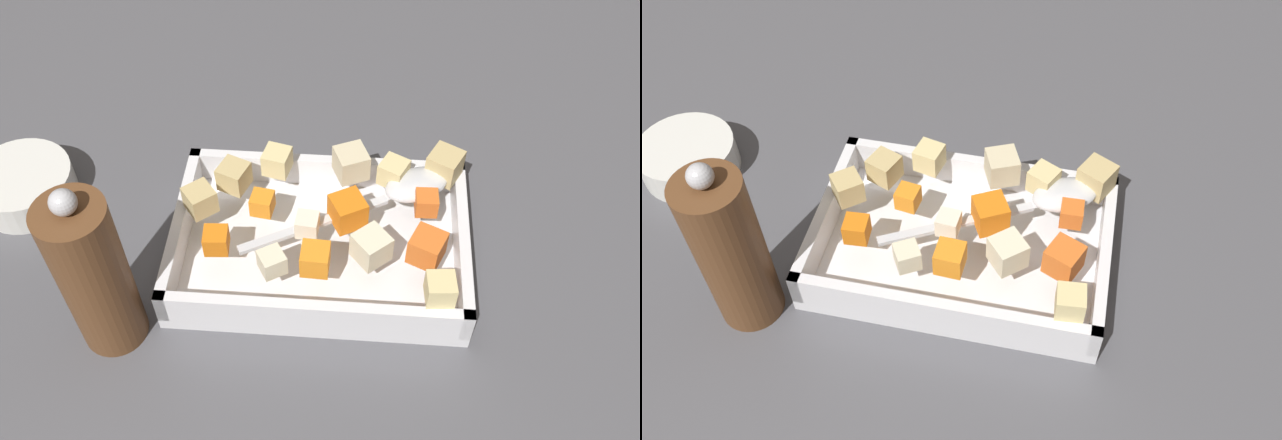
% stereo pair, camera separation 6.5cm
% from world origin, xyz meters
% --- Properties ---
extents(ground_plane, '(4.00, 4.00, 0.00)m').
position_xyz_m(ground_plane, '(0.00, 0.00, 0.00)').
color(ground_plane, '#4C4C51').
extents(baking_dish, '(0.32, 0.21, 0.05)m').
position_xyz_m(baking_dish, '(0.01, 0.01, 0.02)').
color(baking_dish, silver).
rests_on(baking_dish, ground_plane).
extents(carrot_chunk_corner_se, '(0.02, 0.02, 0.02)m').
position_xyz_m(carrot_chunk_corner_se, '(0.13, 0.04, 0.07)').
color(carrot_chunk_corner_se, orange).
rests_on(carrot_chunk_corner_se, baking_dish).
extents(carrot_chunk_front_center, '(0.05, 0.05, 0.03)m').
position_xyz_m(carrot_chunk_front_center, '(0.04, 0.02, 0.07)').
color(carrot_chunk_front_center, orange).
rests_on(carrot_chunk_front_center, baking_dish).
extents(carrot_chunk_center, '(0.03, 0.03, 0.03)m').
position_xyz_m(carrot_chunk_center, '(0.01, -0.05, 0.07)').
color(carrot_chunk_center, orange).
rests_on(carrot_chunk_center, baking_dish).
extents(carrot_chunk_mid_left, '(0.03, 0.03, 0.03)m').
position_xyz_m(carrot_chunk_mid_left, '(-0.09, -0.03, 0.07)').
color(carrot_chunk_mid_left, orange).
rests_on(carrot_chunk_mid_left, baking_dish).
extents(carrot_chunk_corner_ne, '(0.03, 0.03, 0.02)m').
position_xyz_m(carrot_chunk_corner_ne, '(-0.05, 0.03, 0.07)').
color(carrot_chunk_corner_ne, orange).
rests_on(carrot_chunk_corner_ne, baking_dish).
extents(carrot_chunk_heap_top, '(0.04, 0.04, 0.03)m').
position_xyz_m(carrot_chunk_heap_top, '(0.13, -0.02, 0.07)').
color(carrot_chunk_heap_top, orange).
rests_on(carrot_chunk_heap_top, baking_dish).
extents(potato_chunk_near_left, '(0.04, 0.04, 0.03)m').
position_xyz_m(potato_chunk_near_left, '(0.04, 0.09, 0.07)').
color(potato_chunk_near_left, beige).
rests_on(potato_chunk_near_left, baking_dish).
extents(potato_chunk_far_right, '(0.05, 0.05, 0.03)m').
position_xyz_m(potato_chunk_far_right, '(0.07, -0.03, 0.07)').
color(potato_chunk_far_right, beige).
rests_on(potato_chunk_far_right, baking_dish).
extents(potato_chunk_back_center, '(0.03, 0.03, 0.02)m').
position_xyz_m(potato_chunk_back_center, '(-0.03, -0.05, 0.07)').
color(potato_chunk_back_center, beige).
rests_on(potato_chunk_back_center, baking_dish).
extents(potato_chunk_far_left, '(0.03, 0.03, 0.03)m').
position_xyz_m(potato_chunk_far_left, '(-0.04, 0.09, 0.07)').
color(potato_chunk_far_left, '#E0CC89').
rests_on(potato_chunk_far_left, baking_dish).
extents(potato_chunk_mid_right, '(0.04, 0.04, 0.03)m').
position_xyz_m(potato_chunk_mid_right, '(-0.09, 0.06, 0.07)').
color(potato_chunk_mid_right, tan).
rests_on(potato_chunk_mid_right, baking_dish).
extents(potato_chunk_rim_edge, '(0.04, 0.04, 0.03)m').
position_xyz_m(potato_chunk_rim_edge, '(-0.12, 0.02, 0.07)').
color(potato_chunk_rim_edge, tan).
rests_on(potato_chunk_rim_edge, baking_dish).
extents(potato_chunk_near_right, '(0.05, 0.05, 0.03)m').
position_xyz_m(potato_chunk_near_right, '(0.15, 0.09, 0.07)').
color(potato_chunk_near_right, tan).
rests_on(potato_chunk_near_right, baking_dish).
extents(potato_chunk_heap_side, '(0.03, 0.03, 0.03)m').
position_xyz_m(potato_chunk_heap_side, '(0.14, -0.07, 0.07)').
color(potato_chunk_heap_side, '#E0CC89').
rests_on(potato_chunk_heap_side, baking_dish).
extents(potato_chunk_corner_nw, '(0.04, 0.04, 0.03)m').
position_xyz_m(potato_chunk_corner_nw, '(0.09, 0.08, 0.07)').
color(potato_chunk_corner_nw, '#E0CC89').
rests_on(potato_chunk_corner_nw, baking_dish).
extents(parsnip_chunk_near_spoon, '(0.03, 0.03, 0.02)m').
position_xyz_m(parsnip_chunk_near_spoon, '(-0.00, -0.00, 0.07)').
color(parsnip_chunk_near_spoon, silver).
rests_on(parsnip_chunk_near_spoon, baking_dish).
extents(serving_spoon, '(0.23, 0.14, 0.02)m').
position_xyz_m(serving_spoon, '(0.10, 0.06, 0.06)').
color(serving_spoon, silver).
rests_on(serving_spoon, baking_dish).
extents(pepper_mill, '(0.07, 0.07, 0.22)m').
position_xyz_m(pepper_mill, '(-0.19, -0.10, 0.10)').
color(pepper_mill, brown).
rests_on(pepper_mill, ground_plane).
extents(small_prep_bowl, '(0.12, 0.12, 0.04)m').
position_xyz_m(small_prep_bowl, '(-0.35, 0.07, 0.02)').
color(small_prep_bowl, silver).
rests_on(small_prep_bowl, ground_plane).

